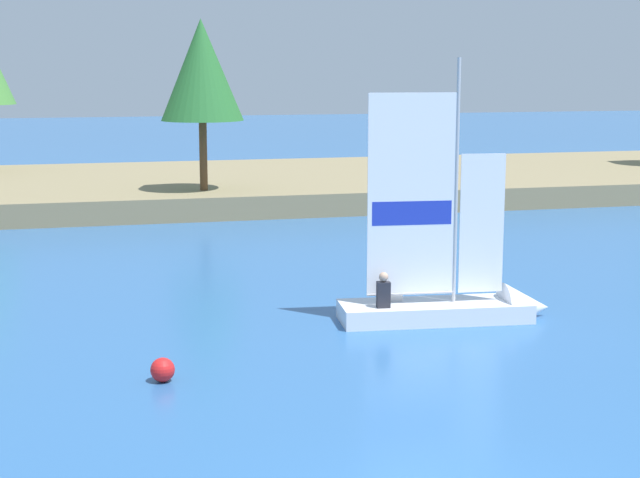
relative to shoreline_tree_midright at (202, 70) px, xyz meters
name	(u,v)px	position (x,y,z in m)	size (l,w,h in m)	color
shore_bank	(182,187)	(-0.33, 4.75, -4.91)	(80.00, 14.00, 0.87)	#897A56
shoreline_tree_midright	(202,70)	(0.00, 0.00, 0.00)	(3.08, 3.08, 6.37)	brown
sailboat	(465,299)	(3.58, -17.21, -4.89)	(4.79, 1.68, 6.07)	white
channel_buoy	(163,370)	(-3.27, -19.99, -5.13)	(0.43, 0.43, 0.43)	red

